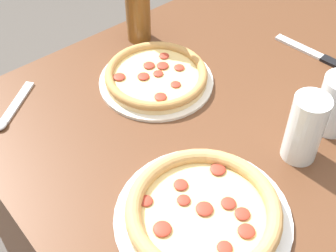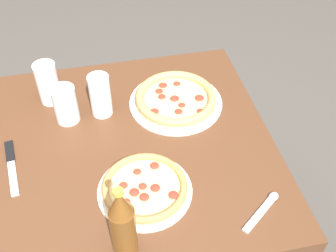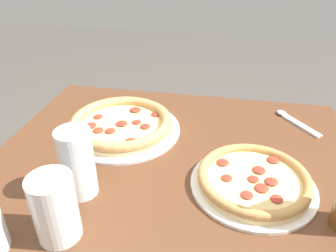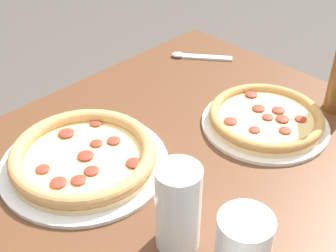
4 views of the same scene
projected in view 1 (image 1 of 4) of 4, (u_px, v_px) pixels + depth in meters
The scene contains 7 objects.
table at pixel (230, 195), 1.33m from camera, with size 1.10×0.91×0.71m.
pizza_pepperoni at pixel (203, 213), 0.85m from camera, with size 0.33×0.33×0.04m.
pizza_salami at pixel (156, 77), 1.11m from camera, with size 0.27×0.27×0.04m.
glass_water at pixel (304, 131), 0.92m from camera, with size 0.07×0.07×0.15m.
glass_red_wine at pixel (336, 106), 0.98m from camera, with size 0.08×0.08×0.13m.
knife at pixel (318, 56), 1.19m from camera, with size 0.05×0.23×0.01m.
spoon at pixel (11, 111), 1.05m from camera, with size 0.14×0.12×0.01m.
Camera 1 is at (-0.63, -0.49, 1.44)m, focal length 50.00 mm.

